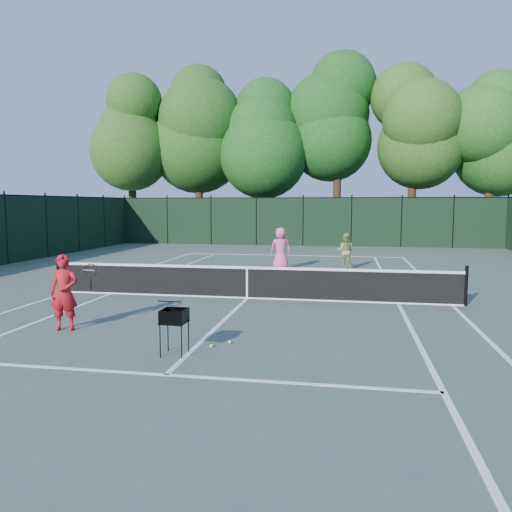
% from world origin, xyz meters
% --- Properties ---
extents(ground, '(90.00, 90.00, 0.00)m').
position_xyz_m(ground, '(0.00, 0.00, 0.00)').
color(ground, '#435147').
rests_on(ground, ground).
extents(sideline_doubles_left, '(0.10, 23.77, 0.01)m').
position_xyz_m(sideline_doubles_left, '(-5.49, 0.00, 0.00)').
color(sideline_doubles_left, white).
rests_on(sideline_doubles_left, ground).
extents(sideline_doubles_right, '(0.10, 23.77, 0.01)m').
position_xyz_m(sideline_doubles_right, '(5.49, 0.00, 0.00)').
color(sideline_doubles_right, white).
rests_on(sideline_doubles_right, ground).
extents(sideline_singles_left, '(0.10, 23.77, 0.01)m').
position_xyz_m(sideline_singles_left, '(-4.12, 0.00, 0.00)').
color(sideline_singles_left, white).
rests_on(sideline_singles_left, ground).
extents(sideline_singles_right, '(0.10, 23.77, 0.01)m').
position_xyz_m(sideline_singles_right, '(4.12, 0.00, 0.00)').
color(sideline_singles_right, white).
rests_on(sideline_singles_right, ground).
extents(baseline_far, '(10.97, 0.10, 0.01)m').
position_xyz_m(baseline_far, '(0.00, 11.88, 0.00)').
color(baseline_far, white).
rests_on(baseline_far, ground).
extents(service_line_near, '(8.23, 0.10, 0.01)m').
position_xyz_m(service_line_near, '(0.00, -6.40, 0.00)').
color(service_line_near, white).
rests_on(service_line_near, ground).
extents(service_line_far, '(8.23, 0.10, 0.01)m').
position_xyz_m(service_line_far, '(0.00, 6.40, 0.00)').
color(service_line_far, white).
rests_on(service_line_far, ground).
extents(center_service_line, '(0.10, 12.80, 0.01)m').
position_xyz_m(center_service_line, '(0.00, 0.00, 0.00)').
color(center_service_line, white).
rests_on(center_service_line, ground).
extents(tennis_net, '(11.69, 0.09, 1.06)m').
position_xyz_m(tennis_net, '(0.00, 0.00, 0.48)').
color(tennis_net, black).
rests_on(tennis_net, ground).
extents(fence_far, '(24.00, 0.05, 3.00)m').
position_xyz_m(fence_far, '(0.00, 18.00, 1.50)').
color(fence_far, black).
rests_on(fence_far, ground).
extents(tree_0, '(6.40, 6.40, 13.14)m').
position_xyz_m(tree_0, '(-13.00, 21.50, 8.16)').
color(tree_0, black).
rests_on(tree_0, ground).
extents(tree_1, '(6.80, 6.80, 13.98)m').
position_xyz_m(tree_1, '(-8.00, 22.00, 8.69)').
color(tree_1, black).
rests_on(tree_1, ground).
extents(tree_2, '(6.00, 6.00, 12.40)m').
position_xyz_m(tree_2, '(-3.00, 21.80, 7.73)').
color(tree_2, black).
rests_on(tree_2, ground).
extents(tree_3, '(7.00, 7.00, 14.45)m').
position_xyz_m(tree_3, '(2.00, 22.30, 9.01)').
color(tree_3, black).
rests_on(tree_3, ground).
extents(tree_4, '(6.20, 6.20, 12.97)m').
position_xyz_m(tree_4, '(7.00, 21.60, 8.14)').
color(tree_4, black).
rests_on(tree_4, ground).
extents(tree_5, '(5.80, 5.80, 12.23)m').
position_xyz_m(tree_5, '(12.00, 22.10, 7.71)').
color(tree_5, black).
rests_on(tree_5, ground).
extents(coach, '(0.86, 0.72, 1.61)m').
position_xyz_m(coach, '(-3.07, -4.14, 0.81)').
color(coach, '#B3141E').
rests_on(coach, ground).
extents(player_pink, '(0.90, 0.65, 1.71)m').
position_xyz_m(player_pink, '(0.13, 6.24, 0.85)').
color(player_pink, '#EC5389').
rests_on(player_pink, ground).
extents(player_green, '(0.80, 0.67, 1.47)m').
position_xyz_m(player_green, '(2.69, 6.91, 0.74)').
color(player_green, '#86A351').
rests_on(player_green, ground).
extents(ball_hopper, '(0.46, 0.46, 0.82)m').
position_xyz_m(ball_hopper, '(-0.22, -5.38, 0.69)').
color(ball_hopper, black).
rests_on(ball_hopper, ground).
extents(loose_ball_near_cart, '(0.07, 0.07, 0.07)m').
position_xyz_m(loose_ball_near_cart, '(0.57, -4.52, 0.03)').
color(loose_ball_near_cart, '#D0E12E').
rests_on(loose_ball_near_cart, ground).
extents(loose_ball_midcourt, '(0.07, 0.07, 0.07)m').
position_xyz_m(loose_ball_midcourt, '(0.30, -4.84, 0.03)').
color(loose_ball_midcourt, '#C1E42E').
rests_on(loose_ball_midcourt, ground).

